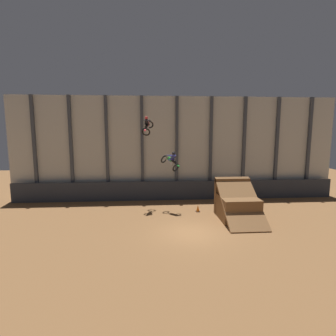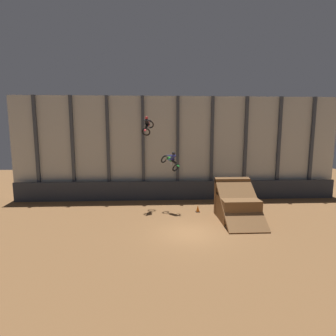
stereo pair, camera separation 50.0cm
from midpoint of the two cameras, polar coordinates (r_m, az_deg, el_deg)
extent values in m
plane|color=brown|center=(17.93, 5.45, -13.92)|extent=(60.00, 60.00, 0.00)
cube|color=beige|center=(25.95, 2.63, 4.32)|extent=(32.00, 0.12, 10.04)
cube|color=#3D424C|center=(27.91, -26.21, 3.77)|extent=(0.28, 0.28, 10.04)
cube|color=#3D424C|center=(26.75, -19.53, 3.98)|extent=(0.28, 0.28, 10.04)
cube|color=#3D424C|center=(25.99, -12.36, 4.15)|extent=(0.28, 0.28, 10.04)
cube|color=#3D424C|center=(25.65, -4.88, 4.26)|extent=(0.28, 0.28, 10.04)
cube|color=#3D424C|center=(25.75, 2.67, 4.29)|extent=(0.28, 0.28, 10.04)
cube|color=#3D424C|center=(26.30, 10.04, 4.26)|extent=(0.28, 0.28, 10.04)
cube|color=#3D424C|center=(27.25, 17.00, 4.16)|extent=(0.28, 0.28, 10.04)
cube|color=#3D424C|center=(28.57, 23.40, 4.01)|extent=(0.28, 0.28, 10.04)
cube|color=#3D424C|center=(30.21, 29.17, 3.84)|extent=(0.28, 0.28, 10.04)
cube|color=#2D333D|center=(25.77, 2.74, -4.91)|extent=(31.36, 0.20, 1.86)
cube|color=brown|center=(20.99, 15.39, -8.35)|extent=(2.76, 3.16, 1.75)
cube|color=brown|center=(22.06, 14.37, -5.95)|extent=(2.81, 0.50, 2.92)
cube|color=brown|center=(20.22, 16.05, -7.29)|extent=(2.81, 4.62, 3.09)
torus|color=black|center=(23.49, -3.36, 9.45)|extent=(0.81, 0.60, 0.70)
torus|color=black|center=(22.29, -4.15, 7.85)|extent=(0.81, 0.60, 0.70)
cube|color=#B7B7BC|center=(22.79, -3.81, 8.88)|extent=(0.32, 0.62, 0.49)
cube|color=red|center=(22.85, -3.78, 9.52)|extent=(0.32, 0.53, 0.42)
cube|color=black|center=(22.50, -4.02, 9.12)|extent=(0.29, 0.57, 0.37)
cube|color=red|center=(22.09, -4.30, 8.32)|extent=(0.22, 0.37, 0.22)
cylinder|color=#B7B7BC|center=(23.24, -3.53, 9.78)|extent=(0.08, 0.12, 0.55)
cylinder|color=black|center=(23.10, -3.63, 10.27)|extent=(0.52, 0.47, 0.04)
cube|color=black|center=(22.55, -4.00, 9.98)|extent=(0.39, 0.54, 0.48)
sphere|color=red|center=(22.51, -4.04, 10.82)|extent=(0.34, 0.40, 0.35)
cylinder|color=black|center=(22.75, -4.17, 9.45)|extent=(0.21, 0.44, 0.16)
cylinder|color=black|center=(22.69, -3.58, 9.46)|extent=(0.21, 0.44, 0.16)
cylinder|color=black|center=(22.80, -4.26, 10.28)|extent=(0.21, 0.53, 0.15)
cylinder|color=black|center=(22.71, -3.47, 10.30)|extent=(0.21, 0.53, 0.15)
torus|color=black|center=(22.26, -0.19, 1.94)|extent=(0.81, 0.81, 0.71)
torus|color=black|center=(21.53, 2.34, 0.10)|extent=(0.81, 0.81, 0.71)
cube|color=#B7B7BC|center=(21.81, 1.25, 1.24)|extent=(0.55, 0.54, 0.48)
cube|color=green|center=(21.83, 1.12, 1.92)|extent=(0.50, 0.49, 0.41)
cube|color=black|center=(21.61, 1.87, 1.44)|extent=(0.51, 0.50, 0.35)
cube|color=green|center=(21.38, 2.77, 0.56)|extent=(0.35, 0.34, 0.21)
cylinder|color=#B7B7BC|center=(22.07, 0.33, 2.25)|extent=(0.10, 0.10, 0.55)
cylinder|color=black|center=(21.96, 0.61, 2.74)|extent=(0.63, 0.26, 0.04)
cube|color=navy|center=(21.61, 1.75, 2.35)|extent=(0.54, 0.53, 0.49)
sphere|color=black|center=(21.55, 1.86, 3.21)|extent=(0.43, 0.43, 0.35)
cylinder|color=navy|center=(21.65, 1.21, 1.80)|extent=(0.39, 0.38, 0.18)
cylinder|color=navy|center=(21.83, 1.61, 1.85)|extent=(0.39, 0.38, 0.18)
cylinder|color=navy|center=(21.61, 1.06, 2.67)|extent=(0.43, 0.42, 0.13)
cylinder|color=navy|center=(21.86, 1.60, 2.73)|extent=(0.43, 0.42, 0.13)
cube|color=black|center=(22.34, 7.14, -9.43)|extent=(0.36, 0.36, 0.03)
cone|color=orange|center=(22.26, 7.15, -8.71)|extent=(0.28, 0.28, 0.55)
camera|label=1|loc=(0.25, -89.35, 0.09)|focal=28.00mm
camera|label=2|loc=(0.25, 90.65, -0.09)|focal=28.00mm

